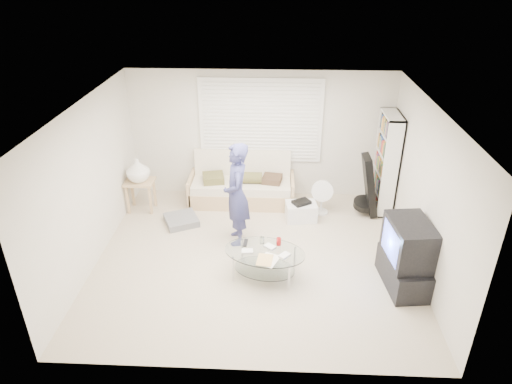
# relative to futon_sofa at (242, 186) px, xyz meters

# --- Properties ---
(ground) EXTENTS (5.00, 5.00, 0.00)m
(ground) POSITION_rel_futon_sofa_xyz_m (0.35, -1.87, -0.32)
(ground) COLOR tan
(ground) RESTS_ON ground
(room_shell) EXTENTS (5.02, 4.52, 2.51)m
(room_shell) POSITION_rel_futon_sofa_xyz_m (0.35, -1.39, 1.31)
(room_shell) COLOR beige
(room_shell) RESTS_ON ground
(window_blinds) EXTENTS (2.32, 0.08, 1.62)m
(window_blinds) POSITION_rel_futon_sofa_xyz_m (0.35, 0.33, 1.23)
(window_blinds) COLOR silver
(window_blinds) RESTS_ON ground
(futon_sofa) EXTENTS (2.01, 0.81, 0.98)m
(futon_sofa) POSITION_rel_futon_sofa_xyz_m (0.00, 0.00, 0.00)
(futon_sofa) COLOR tan
(futon_sofa) RESTS_ON ground
(grey_floor_pillow) EXTENTS (0.73, 0.73, 0.12)m
(grey_floor_pillow) POSITION_rel_futon_sofa_xyz_m (-1.04, -0.88, -0.26)
(grey_floor_pillow) COLOR slate
(grey_floor_pillow) RESTS_ON ground
(side_table) EXTENTS (0.53, 0.43, 1.06)m
(side_table) POSITION_rel_futon_sofa_xyz_m (-1.87, -0.42, 0.46)
(side_table) COLOR tan
(side_table) RESTS_ON ground
(bookshelf) EXTENTS (0.30, 0.79, 1.87)m
(bookshelf) POSITION_rel_futon_sofa_xyz_m (2.67, -0.14, 0.61)
(bookshelf) COLOR white
(bookshelf) RESTS_ON ground
(guitar_case) EXTENTS (0.43, 0.43, 1.16)m
(guitar_case) POSITION_rel_futon_sofa_xyz_m (2.35, -0.40, 0.19)
(guitar_case) COLOR black
(guitar_case) RESTS_ON ground
(floor_fan) EXTENTS (0.40, 0.27, 0.68)m
(floor_fan) POSITION_rel_futon_sofa_xyz_m (1.52, -0.38, 0.07)
(floor_fan) COLOR white
(floor_fan) RESTS_ON ground
(storage_bin) EXTENTS (0.59, 0.45, 0.38)m
(storage_bin) POSITION_rel_futon_sofa_xyz_m (1.13, -0.64, -0.15)
(storage_bin) COLOR white
(storage_bin) RESTS_ON ground
(tv_unit) EXTENTS (0.63, 1.02, 1.06)m
(tv_unit) POSITION_rel_futon_sofa_xyz_m (2.54, -2.44, 0.19)
(tv_unit) COLOR black
(tv_unit) RESTS_ON ground
(coffee_table) EXTENTS (1.34, 1.00, 0.57)m
(coffee_table) POSITION_rel_futon_sofa_xyz_m (0.52, -2.34, 0.04)
(coffee_table) COLOR silver
(coffee_table) RESTS_ON ground
(standing_person) EXTENTS (0.51, 0.70, 1.76)m
(standing_person) POSITION_rel_futon_sofa_xyz_m (0.03, -1.40, 0.56)
(standing_person) COLOR navy
(standing_person) RESTS_ON ground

